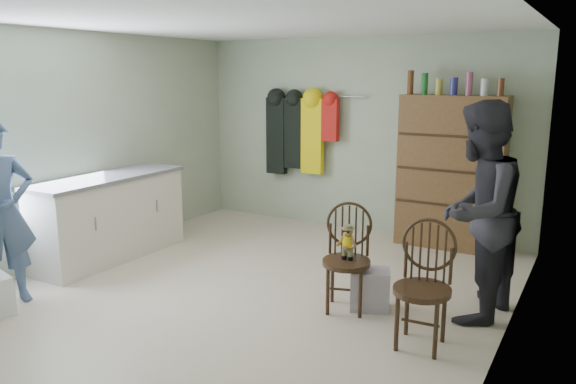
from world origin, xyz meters
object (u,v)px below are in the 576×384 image
Objects in this scene: counter at (109,217)px; dresser at (451,172)px; chair_far at (424,279)px; chair_front at (347,251)px.

dresser is at bearing 35.69° from counter.
counter is 3.68m from chair_far.
chair_front is 0.45× the size of dresser.
dresser reaches higher than chair_far.
dresser reaches higher than counter.
counter is 3.96m from dresser.
chair_front is 0.85m from chair_far.
chair_far is at bearing -79.77° from dresser.
chair_far is (0.78, -0.33, -0.00)m from chair_front.
counter is at bearing 163.41° from chair_front.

